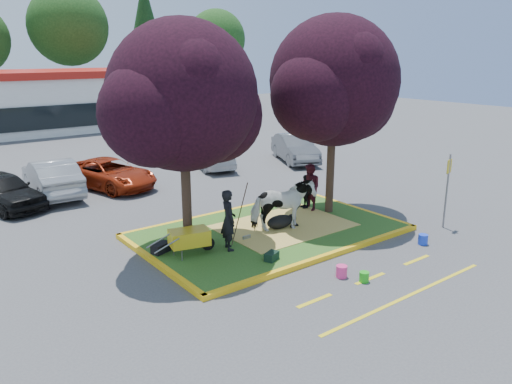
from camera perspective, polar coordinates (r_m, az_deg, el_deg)
ground at (r=16.32m, az=1.58°, el=-4.80°), size 90.00×90.00×0.00m
median_island at (r=16.30m, az=1.58°, el=-4.55°), size 8.00×5.00×0.15m
curb_near at (r=14.52m, az=8.02°, el=-7.31°), size 8.30×0.16×0.15m
curb_far at (r=18.26m, az=-3.50°, el=-2.31°), size 8.30×0.16×0.15m
curb_left at (r=14.28m, az=-11.42°, el=-7.89°), size 0.16×5.30×0.15m
curb_right at (r=18.99m, az=11.23°, el=-1.88°), size 0.16×5.30×0.15m
straw_bedding at (r=16.63m, az=3.20°, el=-3.85°), size 4.20×3.00×0.01m
tree_purple_left at (r=14.11m, az=-8.26°, el=10.04°), size 5.06×4.20×6.51m
tree_purple_right at (r=17.44m, az=8.98°, el=11.72°), size 5.30×4.40×6.82m
fire_lane_stripe_a at (r=12.23m, az=6.71°, el=-12.24°), size 1.10×0.12×0.01m
fire_lane_stripe_b at (r=13.57m, az=12.91°, el=-9.62°), size 1.10×0.12×0.01m
fire_lane_stripe_c at (r=15.05m, az=17.88°, el=-7.40°), size 1.10×0.12×0.01m
fire_lane_long at (r=12.92m, az=17.04°, el=-11.27°), size 6.00×0.10×0.01m
retail_building at (r=41.68m, az=-21.26°, el=9.89°), size 20.40×8.40×4.40m
treeline at (r=50.72m, az=-26.01°, el=16.48°), size 46.58×7.80×14.63m
cow at (r=15.93m, az=3.04°, el=-1.54°), size 2.20×1.53×1.70m
calf at (r=16.36m, az=2.73°, el=-3.41°), size 1.00×0.59×0.43m
handler at (r=14.42m, az=-3.17°, el=-3.20°), size 0.60×0.75×1.79m
visitor_a at (r=18.13m, az=6.18°, el=0.54°), size 0.74×0.90×1.70m
visitor_b at (r=18.39m, az=5.67°, el=0.06°), size 0.48×0.79×1.26m
wheelbarrow at (r=14.25m, az=-7.58°, el=-5.20°), size 1.98×0.91×0.75m
gear_bag_dark at (r=14.68m, az=-10.82°, el=-6.28°), size 0.62×0.46×0.28m
gear_bag_green at (r=13.93m, az=1.80°, el=-7.34°), size 0.49×0.40×0.23m
sign_post at (r=17.62m, az=21.05°, el=0.98°), size 0.35×0.11×2.52m
bucket_green at (r=13.31m, az=12.25°, el=-9.46°), size 0.28×0.28×0.27m
bucket_pink at (r=13.45m, az=9.75°, el=-8.94°), size 0.35×0.35×0.32m
bucket_blue at (r=16.24m, az=18.54°, el=-5.16°), size 0.38×0.38×0.32m
car_black at (r=21.04m, az=-26.93°, el=0.15°), size 2.69×4.34×1.38m
car_silver at (r=22.14m, az=-22.30°, el=1.57°), size 1.86×4.67×1.51m
car_red at (r=22.54m, az=-16.44°, el=2.03°), size 3.40×4.99×1.27m
car_white at (r=25.62m, az=-5.04°, el=4.11°), size 2.68×4.38×1.18m
car_grey at (r=27.03m, az=4.48°, el=5.02°), size 3.19×4.65×1.45m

